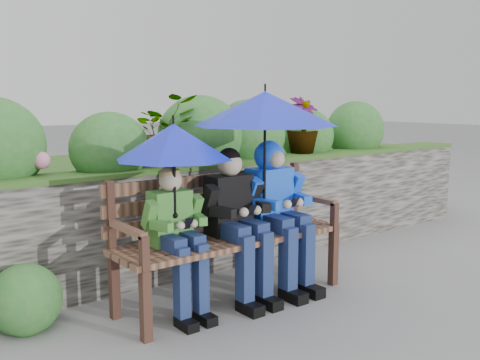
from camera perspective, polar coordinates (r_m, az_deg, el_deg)
ground at (r=4.71m, az=0.76°, el=-11.65°), size 60.00×60.00×0.00m
garden_backdrop at (r=5.79m, az=-10.26°, el=-1.66°), size 8.05×2.86×1.83m
park_bench at (r=4.39m, az=-1.49°, el=-5.07°), size 1.98×0.58×1.04m
boy_left at (r=4.02m, az=-6.74°, el=-5.43°), size 0.46×0.53×1.14m
boy_middle at (r=4.30m, az=-0.35°, el=-3.83°), size 0.54×0.62×1.25m
boy_right at (r=4.57m, az=3.98°, el=-2.30°), size 0.56×0.68×1.28m
umbrella_left at (r=3.92m, az=-7.09°, el=4.07°), size 0.87×0.87×0.76m
umbrella_right at (r=4.36m, az=2.69°, el=7.60°), size 1.18×1.18×0.98m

